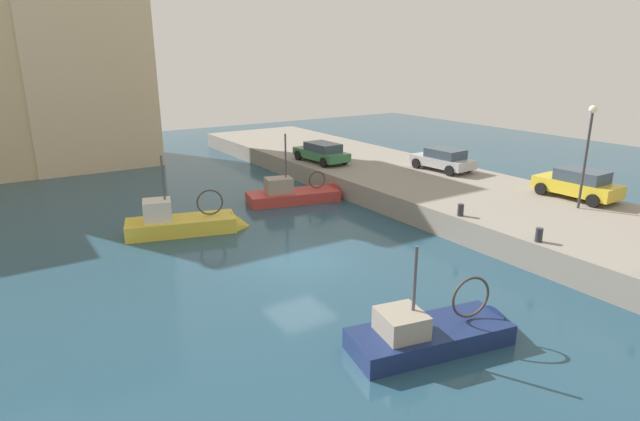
{
  "coord_description": "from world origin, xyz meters",
  "views": [
    {
      "loc": [
        -10.2,
        -17.18,
        8.29
      ],
      "look_at": [
        2.46,
        2.17,
        1.2
      ],
      "focal_mm": 28.95,
      "sensor_mm": 36.0,
      "label": 1
    }
  ],
  "objects_px": {
    "parked_car_yellow": "(578,184)",
    "mooring_bollard_mid": "(539,235)",
    "fishing_boat_yellow": "(188,229)",
    "fishing_boat_red": "(299,199)",
    "parked_car_green": "(322,152)",
    "quay_streetlamp": "(588,140)",
    "parked_car_silver": "(443,159)",
    "fishing_boat_navy": "(440,340)",
    "mooring_bollard_north": "(461,210)"
  },
  "relations": [
    {
      "from": "parked_car_yellow",
      "to": "mooring_bollard_mid",
      "type": "distance_m",
      "value": 7.74
    },
    {
      "from": "fishing_boat_navy",
      "to": "fishing_boat_red",
      "type": "distance_m",
      "value": 16.16
    },
    {
      "from": "fishing_boat_navy",
      "to": "fishing_boat_red",
      "type": "bearing_deg",
      "value": 73.95
    },
    {
      "from": "mooring_bollard_north",
      "to": "parked_car_yellow",
      "type": "bearing_deg",
      "value": -9.31
    },
    {
      "from": "fishing_boat_red",
      "to": "quay_streetlamp",
      "type": "relative_size",
      "value": 1.31
    },
    {
      "from": "parked_car_silver",
      "to": "mooring_bollard_mid",
      "type": "height_order",
      "value": "parked_car_silver"
    },
    {
      "from": "fishing_boat_yellow",
      "to": "parked_car_yellow",
      "type": "bearing_deg",
      "value": -27.99
    },
    {
      "from": "parked_car_yellow",
      "to": "quay_streetlamp",
      "type": "height_order",
      "value": "quay_streetlamp"
    },
    {
      "from": "fishing_boat_navy",
      "to": "parked_car_green",
      "type": "xyz_separation_m",
      "value": [
        8.49,
        19.29,
        1.78
      ]
    },
    {
      "from": "fishing_boat_red",
      "to": "parked_car_green",
      "type": "distance_m",
      "value": 5.78
    },
    {
      "from": "parked_car_silver",
      "to": "mooring_bollard_north",
      "type": "distance_m",
      "value": 9.58
    },
    {
      "from": "fishing_boat_navy",
      "to": "parked_car_silver",
      "type": "distance_m",
      "value": 18.82
    },
    {
      "from": "parked_car_green",
      "to": "parked_car_yellow",
      "type": "bearing_deg",
      "value": -68.15
    },
    {
      "from": "fishing_boat_red",
      "to": "quay_streetlamp",
      "type": "height_order",
      "value": "quay_streetlamp"
    },
    {
      "from": "fishing_boat_yellow",
      "to": "mooring_bollard_north",
      "type": "distance_m",
      "value": 12.88
    },
    {
      "from": "fishing_boat_yellow",
      "to": "fishing_boat_red",
      "type": "distance_m",
      "value": 7.53
    },
    {
      "from": "fishing_boat_yellow",
      "to": "mooring_bollard_mid",
      "type": "bearing_deg",
      "value": -50.06
    },
    {
      "from": "parked_car_silver",
      "to": "quay_streetlamp",
      "type": "xyz_separation_m",
      "value": [
        -0.66,
        -9.42,
        2.55
      ]
    },
    {
      "from": "fishing_boat_yellow",
      "to": "parked_car_green",
      "type": "height_order",
      "value": "fishing_boat_yellow"
    },
    {
      "from": "parked_car_green",
      "to": "quay_streetlamp",
      "type": "distance_m",
      "value": 16.48
    },
    {
      "from": "mooring_bollard_mid",
      "to": "quay_streetlamp",
      "type": "distance_m",
      "value": 6.63
    },
    {
      "from": "fishing_boat_yellow",
      "to": "mooring_bollard_mid",
      "type": "xyz_separation_m",
      "value": [
        10.03,
        -11.97,
        1.33
      ]
    },
    {
      "from": "mooring_bollard_mid",
      "to": "mooring_bollard_north",
      "type": "bearing_deg",
      "value": 90.0
    },
    {
      "from": "fishing_boat_yellow",
      "to": "parked_car_silver",
      "type": "distance_m",
      "value": 16.45
    },
    {
      "from": "fishing_boat_navy",
      "to": "quay_streetlamp",
      "type": "xyz_separation_m",
      "value": [
        12.82,
        3.6,
        4.34
      ]
    },
    {
      "from": "parked_car_green",
      "to": "mooring_bollard_mid",
      "type": "xyz_separation_m",
      "value": [
        -1.32,
        -17.47,
        -0.41
      ]
    },
    {
      "from": "fishing_boat_red",
      "to": "mooring_bollard_north",
      "type": "distance_m",
      "value": 10.17
    },
    {
      "from": "parked_car_silver",
      "to": "mooring_bollard_mid",
      "type": "distance_m",
      "value": 12.85
    },
    {
      "from": "parked_car_yellow",
      "to": "mooring_bollard_mid",
      "type": "relative_size",
      "value": 7.4
    },
    {
      "from": "mooring_bollard_mid",
      "to": "mooring_bollard_north",
      "type": "height_order",
      "value": "same"
    },
    {
      "from": "fishing_boat_navy",
      "to": "parked_car_silver",
      "type": "xyz_separation_m",
      "value": [
        13.48,
        13.01,
        1.8
      ]
    },
    {
      "from": "mooring_bollard_mid",
      "to": "parked_car_silver",
      "type": "bearing_deg",
      "value": 60.58
    },
    {
      "from": "fishing_boat_navy",
      "to": "mooring_bollard_mid",
      "type": "relative_size",
      "value": 10.64
    },
    {
      "from": "parked_car_silver",
      "to": "quay_streetlamp",
      "type": "relative_size",
      "value": 0.84
    },
    {
      "from": "parked_car_green",
      "to": "parked_car_yellow",
      "type": "relative_size",
      "value": 1.09
    },
    {
      "from": "fishing_boat_yellow",
      "to": "quay_streetlamp",
      "type": "relative_size",
      "value": 1.26
    },
    {
      "from": "fishing_boat_navy",
      "to": "fishing_boat_yellow",
      "type": "bearing_deg",
      "value": 101.71
    },
    {
      "from": "fishing_boat_yellow",
      "to": "fishing_boat_red",
      "type": "relative_size",
      "value": 0.97
    },
    {
      "from": "parked_car_yellow",
      "to": "parked_car_silver",
      "type": "height_order",
      "value": "parked_car_yellow"
    },
    {
      "from": "parked_car_silver",
      "to": "mooring_bollard_mid",
      "type": "bearing_deg",
      "value": -119.42
    },
    {
      "from": "parked_car_green",
      "to": "fishing_boat_navy",
      "type": "bearing_deg",
      "value": -113.76
    },
    {
      "from": "fishing_boat_navy",
      "to": "quay_streetlamp",
      "type": "bearing_deg",
      "value": 15.67
    },
    {
      "from": "fishing_boat_red",
      "to": "fishing_boat_yellow",
      "type": "bearing_deg",
      "value": -166.67
    },
    {
      "from": "fishing_boat_red",
      "to": "mooring_bollard_north",
      "type": "xyz_separation_m",
      "value": [
        2.7,
        -9.71,
        1.35
      ]
    },
    {
      "from": "parked_car_yellow",
      "to": "mooring_bollard_mid",
      "type": "bearing_deg",
      "value": -158.6
    },
    {
      "from": "fishing_boat_navy",
      "to": "parked_car_silver",
      "type": "bearing_deg",
      "value": 43.99
    },
    {
      "from": "fishing_boat_yellow",
      "to": "parked_car_green",
      "type": "relative_size",
      "value": 1.37
    },
    {
      "from": "fishing_boat_yellow",
      "to": "quay_streetlamp",
      "type": "distance_m",
      "value": 19.19
    },
    {
      "from": "fishing_boat_navy",
      "to": "parked_car_green",
      "type": "height_order",
      "value": "fishing_boat_navy"
    },
    {
      "from": "fishing_boat_yellow",
      "to": "fishing_boat_red",
      "type": "xyz_separation_m",
      "value": [
        7.33,
        1.74,
        -0.02
      ]
    }
  ]
}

